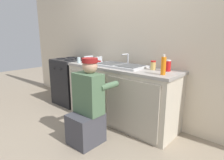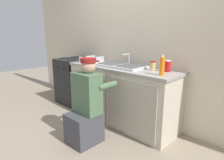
{
  "view_description": "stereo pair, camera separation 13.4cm",
  "coord_description": "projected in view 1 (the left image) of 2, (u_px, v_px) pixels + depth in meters",
  "views": [
    {
      "loc": [
        1.8,
        -1.94,
        1.38
      ],
      "look_at": [
        0.0,
        0.1,
        0.72
      ],
      "focal_mm": 30.0,
      "sensor_mm": 36.0,
      "label": 1
    },
    {
      "loc": [
        1.9,
        -1.85,
        1.38
      ],
      "look_at": [
        0.0,
        0.1,
        0.72
      ],
      "focal_mm": 30.0,
      "sensor_mm": 36.0,
      "label": 2
    }
  ],
  "objects": [
    {
      "name": "ground_plane",
      "position": [
        108.0,
        126.0,
        2.9
      ],
      "size": [
        12.0,
        12.0,
        0.0
      ],
      "primitive_type": "plane",
      "color": "gray"
    },
    {
      "name": "back_wall",
      "position": [
        134.0,
        43.0,
        3.08
      ],
      "size": [
        6.0,
        0.1,
        2.5
      ],
      "primitive_type": "cube",
      "color": "beige",
      "rests_on": "ground_plane"
    },
    {
      "name": "counter_cabinet",
      "position": [
        120.0,
        95.0,
        3.01
      ],
      "size": [
        1.84,
        0.62,
        0.86
      ],
      "color": "beige",
      "rests_on": "ground_plane"
    },
    {
      "name": "countertop",
      "position": [
        120.0,
        68.0,
        2.91
      ],
      "size": [
        1.88,
        0.62,
        0.04
      ],
      "primitive_type": "cube",
      "color": "#9E9993",
      "rests_on": "counter_cabinet"
    },
    {
      "name": "sink_double_basin",
      "position": [
        121.0,
        65.0,
        2.9
      ],
      "size": [
        0.8,
        0.44,
        0.19
      ],
      "color": "silver",
      "rests_on": "countertop"
    },
    {
      "name": "stove_range",
      "position": [
        71.0,
        81.0,
        3.84
      ],
      "size": [
        0.61,
        0.62,
        0.93
      ],
      "color": "black",
      "rests_on": "ground_plane"
    },
    {
      "name": "plumber_person",
      "position": [
        88.0,
        109.0,
        2.39
      ],
      "size": [
        0.42,
        0.61,
        1.1
      ],
      "color": "#3F3F47",
      "rests_on": "ground_plane"
    },
    {
      "name": "dish_rack_tray",
      "position": [
        93.0,
        61.0,
        3.32
      ],
      "size": [
        0.28,
        0.22,
        0.11
      ],
      "color": "#B2B7BC",
      "rests_on": "countertop"
    },
    {
      "name": "soda_cup_red",
      "position": [
        168.0,
        66.0,
        2.51
      ],
      "size": [
        0.08,
        0.08,
        0.15
      ],
      "color": "red",
      "rests_on": "countertop"
    },
    {
      "name": "soap_bottle_orange",
      "position": [
        163.0,
        66.0,
        2.27
      ],
      "size": [
        0.06,
        0.06,
        0.25
      ],
      "color": "orange",
      "rests_on": "countertop"
    },
    {
      "name": "condiment_jar",
      "position": [
        153.0,
        65.0,
        2.61
      ],
      "size": [
        0.07,
        0.07,
        0.13
      ],
      "color": "#DBB760",
      "rests_on": "countertop"
    },
    {
      "name": "water_glass",
      "position": [
        79.0,
        60.0,
        3.27
      ],
      "size": [
        0.06,
        0.06,
        0.1
      ],
      "color": "#ADC6CC",
      "rests_on": "countertop"
    }
  ]
}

